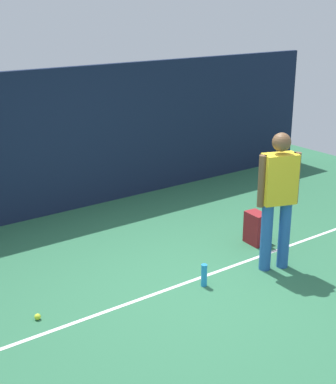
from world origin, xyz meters
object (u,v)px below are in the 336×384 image
Objects in this scene: tennis_player at (278,194)px; water_bottle at (204,275)px; backpack at (257,229)px; tennis_ball_near_player at (38,317)px.

tennis_player is 1.30m from water_bottle.
tennis_player is 6.34× the size of water_bottle.
backpack is 1.64× the size of water_bottle.
water_bottle is (-1.35, -0.51, -0.08)m from backpack.
tennis_player is at bearing -8.53° from water_bottle.
tennis_player is at bearing 156.23° from backpack.
backpack is at bearing 0.96° from tennis_ball_near_player.
backpack reaches higher than water_bottle.
backpack is 6.67× the size of tennis_ball_near_player.
backpack is 1.44m from water_bottle.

